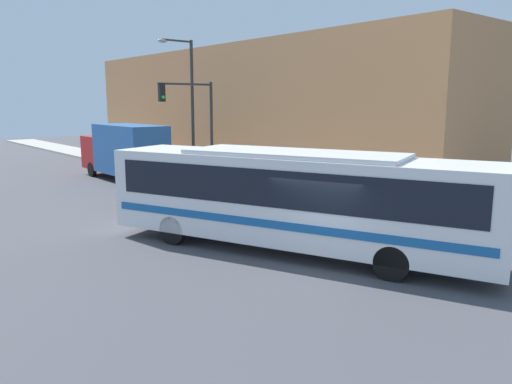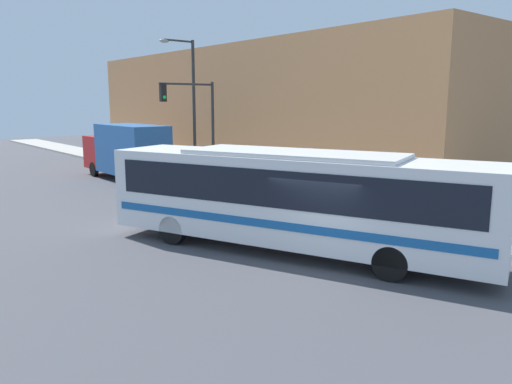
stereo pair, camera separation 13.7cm
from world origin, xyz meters
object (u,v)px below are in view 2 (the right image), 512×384
at_px(city_bus, 293,195).
at_px(parking_meter, 239,173).
at_px(street_lamp, 190,99).
at_px(delivery_truck, 126,150).
at_px(traffic_light_pole, 196,115).
at_px(fire_hydrant, 328,200).

xyz_separation_m(city_bus, parking_meter, (5.02, 9.34, -0.80)).
bearing_deg(parking_meter, street_lamp, 89.97).
bearing_deg(city_bus, delivery_truck, 60.29).
distance_m(parking_meter, street_lamp, 5.88).
relative_size(traffic_light_pole, street_lamp, 0.70).
relative_size(delivery_truck, traffic_light_pole, 1.40).
bearing_deg(parking_meter, traffic_light_pole, 110.80).
bearing_deg(street_lamp, city_bus, -109.89).
height_order(delivery_truck, parking_meter, delivery_truck).
height_order(city_bus, traffic_light_pole, traffic_light_pole).
bearing_deg(traffic_light_pole, delivery_truck, 109.09).
bearing_deg(city_bus, parking_meter, 39.93).
height_order(parking_meter, street_lamp, street_lamp).
bearing_deg(street_lamp, fire_hydrant, -90.01).
relative_size(fire_hydrant, street_lamp, 0.09).
distance_m(traffic_light_pole, parking_meter, 3.96).
relative_size(fire_hydrant, parking_meter, 0.56).
bearing_deg(street_lamp, parking_meter, -90.03).
distance_m(delivery_truck, fire_hydrant, 14.06).
relative_size(city_bus, fire_hydrant, 17.70).
distance_m(fire_hydrant, street_lamp, 11.56).
bearing_deg(traffic_light_pole, parking_meter, -69.20).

